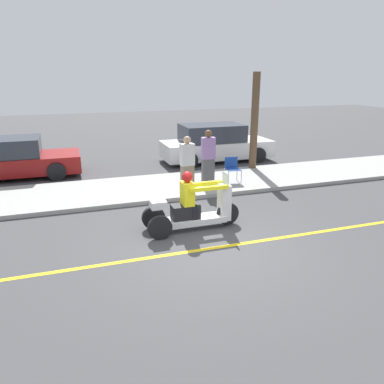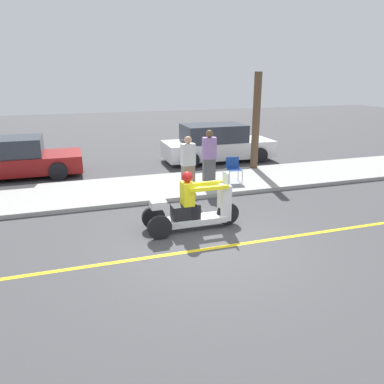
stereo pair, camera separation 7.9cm
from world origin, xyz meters
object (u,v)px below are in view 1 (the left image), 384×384
motorcycle_trike (192,209)px  spectator_mid_group (187,165)px  spectator_end_of_line (208,159)px  parked_car_lot_far (215,144)px  parked_car_lot_center (7,159)px  folding_chair_curbside (232,167)px  tree_trunk (255,121)px

motorcycle_trike → spectator_mid_group: spectator_mid_group is taller
spectator_end_of_line → spectator_mid_group: spectator_end_of_line is taller
parked_car_lot_far → parked_car_lot_center: bearing=-178.6°
spectator_end_of_line → folding_chair_curbside: spectator_end_of_line is taller
motorcycle_trike → tree_trunk: tree_trunk is taller
folding_chair_curbside → parked_car_lot_far: size_ratio=0.18×
spectator_mid_group → folding_chair_curbside: size_ratio=2.09×
folding_chair_curbside → parked_car_lot_far: (0.82, 3.57, 0.11)m
tree_trunk → parked_car_lot_center: bearing=168.2°
parked_car_lot_center → folding_chair_curbside: bearing=-24.9°
spectator_end_of_line → tree_trunk: 3.07m
spectator_end_of_line → tree_trunk: tree_trunk is taller
parked_car_lot_center → spectator_end_of_line: bearing=-28.5°
spectator_end_of_line → parked_car_lot_far: (1.71, 3.65, -0.25)m
folding_chair_curbside → tree_trunk: (1.56, 1.53, 1.26)m
spectator_end_of_line → parked_car_lot_far: 4.04m
motorcycle_trike → spectator_mid_group: 2.66m
spectator_mid_group → motorcycle_trike: bearing=-105.1°
parked_car_lot_center → tree_trunk: (8.80, -1.83, 1.21)m
spectator_mid_group → parked_car_lot_center: bearing=144.2°
motorcycle_trike → parked_car_lot_far: bearing=64.0°
parked_car_lot_far → parked_car_lot_center: parked_car_lot_far is taller
parked_car_lot_far → parked_car_lot_center: size_ratio=0.96×
spectator_end_of_line → tree_trunk: size_ratio=0.50×
parked_car_lot_far → parked_car_lot_center: 8.06m
folding_chair_curbside → parked_car_lot_center: bearing=155.1°
spectator_mid_group → parked_car_lot_far: size_ratio=0.37×
spectator_mid_group → folding_chair_curbside: 1.88m
motorcycle_trike → parked_car_lot_far: parked_car_lot_far is taller
parked_car_lot_far → spectator_end_of_line: bearing=-115.1°
parked_car_lot_center → motorcycle_trike: bearing=-53.5°
motorcycle_trike → tree_trunk: bearing=49.3°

